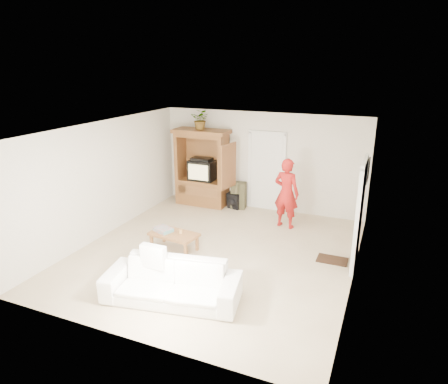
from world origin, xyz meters
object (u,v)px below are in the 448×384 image
Objects in this scene: man at (286,193)px; sofa at (172,282)px; coffee_table at (174,235)px; armoire at (203,173)px.

man reaches higher than sofa.
coffee_table is at bearing 60.24° from man.
man is (2.54, -0.72, -0.06)m from armoire.
man reaches higher than coffee_table.
man is 2.88m from coffee_table.
armoire is 3.01m from coffee_table.
sofa is 2.11× the size of coffee_table.
sofa is (-0.93, -3.82, -0.52)m from man.
coffee_table is (-0.91, 1.67, -0.00)m from sofa.
armoire is at bearing 110.37° from coffee_table.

